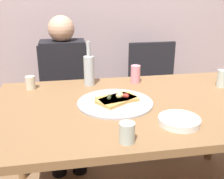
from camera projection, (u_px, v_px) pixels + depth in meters
The scene contains 13 objects.
dining_table at pixel (137, 114), 1.59m from camera, with size 1.65×0.99×0.75m.
pizza_tray at pixel (115, 103), 1.55m from camera, with size 0.43×0.43×0.01m, color #ADADB2.
pizza_slice_last at pixel (117, 99), 1.56m from camera, with size 0.26×0.23×0.05m.
pizza_slice_extra at pixel (118, 99), 1.57m from camera, with size 0.25×0.18×0.05m.
beer_bottle at pixel (89, 69), 1.83m from camera, with size 0.07×0.07×0.30m.
tumbler_near at pixel (127, 133), 1.15m from camera, with size 0.07×0.07×0.09m, color #B7C6BC.
wine_glass at pixel (222, 79), 1.81m from camera, with size 0.07×0.07×0.11m, color #B7C6BC.
short_glass at pixel (30, 83), 1.77m from camera, with size 0.06×0.06×0.09m, color beige.
soda_can at pixel (135, 74), 1.89m from camera, with size 0.07×0.07×0.12m, color pink.
plate_stack at pixel (179, 121), 1.32m from camera, with size 0.20×0.20×0.03m, color white.
chair_left at pixel (65, 91), 2.41m from camera, with size 0.44×0.44×0.90m.
chair_right at pixel (154, 86), 2.54m from camera, with size 0.44×0.44×0.90m.
guest_in_sweater at pixel (65, 83), 2.22m from camera, with size 0.36×0.56×1.17m.
Camera 1 is at (-0.40, -1.40, 1.36)m, focal length 43.95 mm.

